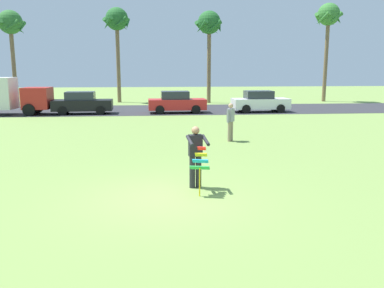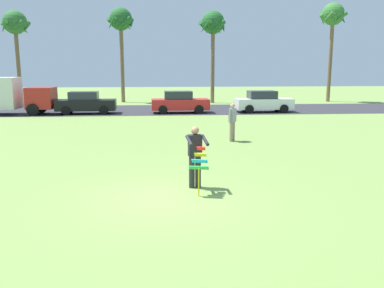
% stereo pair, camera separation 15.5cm
% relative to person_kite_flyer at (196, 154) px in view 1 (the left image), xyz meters
% --- Properties ---
extents(ground_plane, '(120.00, 120.00, 0.00)m').
position_rel_person_kite_flyer_xyz_m(ground_plane, '(-0.87, -0.83, -0.95)').
color(ground_plane, olive).
extents(road_strip, '(120.00, 8.00, 0.01)m').
position_rel_person_kite_flyer_xyz_m(road_strip, '(-0.87, 21.24, -0.95)').
color(road_strip, '#2D2D33').
rests_on(road_strip, ground).
extents(person_kite_flyer, '(0.61, 0.71, 1.73)m').
position_rel_person_kite_flyer_xyz_m(person_kite_flyer, '(0.00, 0.00, 0.00)').
color(person_kite_flyer, '#26262B').
rests_on(person_kite_flyer, ground).
extents(kite_held, '(0.53, 0.69, 1.24)m').
position_rel_person_kite_flyer_xyz_m(kite_held, '(0.06, -0.61, -0.10)').
color(kite_held, red).
rests_on(kite_held, ground).
extents(parked_car_black, '(4.25, 1.94, 1.60)m').
position_rel_person_kite_flyer_xyz_m(parked_car_black, '(-6.25, 18.84, -0.18)').
color(parked_car_black, black).
rests_on(parked_car_black, ground).
extents(parked_car_red, '(4.24, 1.91, 1.60)m').
position_rel_person_kite_flyer_xyz_m(parked_car_red, '(0.56, 18.84, -0.18)').
color(parked_car_red, red).
rests_on(parked_car_red, ground).
extents(parked_car_white, '(4.25, 1.94, 1.60)m').
position_rel_person_kite_flyer_xyz_m(parked_car_white, '(6.82, 18.84, -0.18)').
color(parked_car_white, white).
rests_on(parked_car_white, ground).
extents(palm_tree_left_near, '(2.58, 2.71, 8.32)m').
position_rel_person_kite_flyer_xyz_m(palm_tree_left_near, '(-13.69, 27.72, 5.97)').
color(palm_tree_left_near, brown).
rests_on(palm_tree_left_near, ground).
extents(palm_tree_right_near, '(2.58, 2.71, 8.80)m').
position_rel_person_kite_flyer_xyz_m(palm_tree_right_near, '(-4.40, 28.66, 6.41)').
color(palm_tree_right_near, brown).
rests_on(palm_tree_right_near, ground).
extents(palm_tree_centre_far, '(2.58, 2.71, 8.41)m').
position_rel_person_kite_flyer_xyz_m(palm_tree_centre_far, '(4.09, 27.24, 6.06)').
color(palm_tree_centre_far, brown).
rests_on(palm_tree_centre_far, ground).
extents(palm_tree_far_left, '(2.58, 2.71, 9.34)m').
position_rel_person_kite_flyer_xyz_m(palm_tree_far_left, '(15.65, 27.81, 6.90)').
color(palm_tree_far_left, brown).
rests_on(palm_tree_far_left, ground).
extents(person_walker_near, '(0.39, 0.47, 1.73)m').
position_rel_person_kite_flyer_xyz_m(person_walker_near, '(2.33, 7.04, -0.02)').
color(person_walker_near, gray).
rests_on(person_walker_near, ground).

